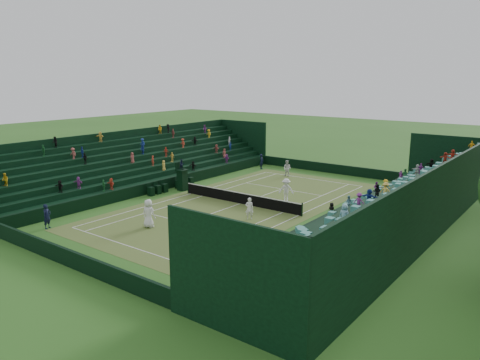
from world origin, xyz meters
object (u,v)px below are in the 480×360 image
at_px(tennis_net, 240,198).
at_px(player_far_west, 287,168).
at_px(umpire_chair, 182,177).
at_px(player_near_east, 249,208).
at_px(player_near_west, 149,213).
at_px(player_far_east, 286,190).

xyz_separation_m(tennis_net, player_far_west, (-2.56, 11.45, 0.32)).
relative_size(umpire_chair, player_near_east, 1.77).
bearing_deg(player_far_west, tennis_net, -82.11).
height_order(player_near_west, player_far_west, player_near_west).
bearing_deg(umpire_chair, player_near_east, -18.76).
distance_m(umpire_chair, player_far_west, 11.82).
bearing_deg(player_far_east, player_near_west, -135.98).
relative_size(tennis_net, player_near_east, 7.15).
bearing_deg(player_near_east, player_near_west, 19.45).
xyz_separation_m(player_far_west, player_far_east, (5.06, -8.41, 0.11)).
bearing_deg(player_near_east, player_far_west, -101.48).
bearing_deg(player_far_west, player_far_east, -63.64).
bearing_deg(player_far_west, player_near_east, -73.31).
bearing_deg(umpire_chair, player_far_west, 67.93).
xyz_separation_m(player_near_west, player_far_east, (3.84, 11.65, -0.04)).
relative_size(player_near_east, player_far_west, 0.96).
xyz_separation_m(tennis_net, umpire_chair, (-6.99, 0.51, 0.71)).
xyz_separation_m(umpire_chair, player_far_east, (9.50, 2.54, -0.28)).
distance_m(tennis_net, player_near_east, 4.24).
height_order(player_near_west, player_far_east, player_near_west).
bearing_deg(player_far_east, player_far_west, 93.33).
bearing_deg(tennis_net, player_far_east, 50.51).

